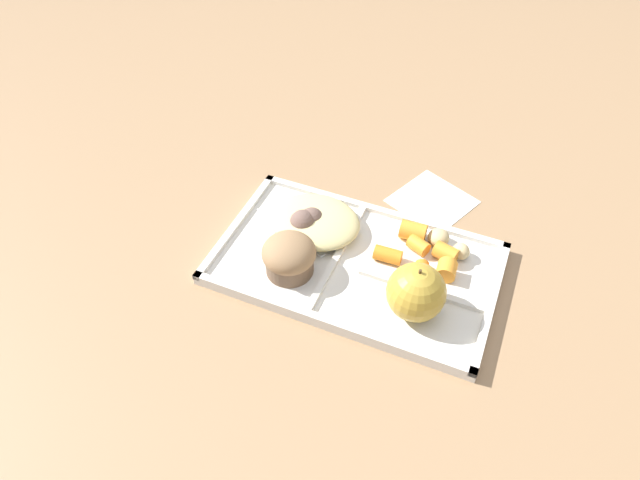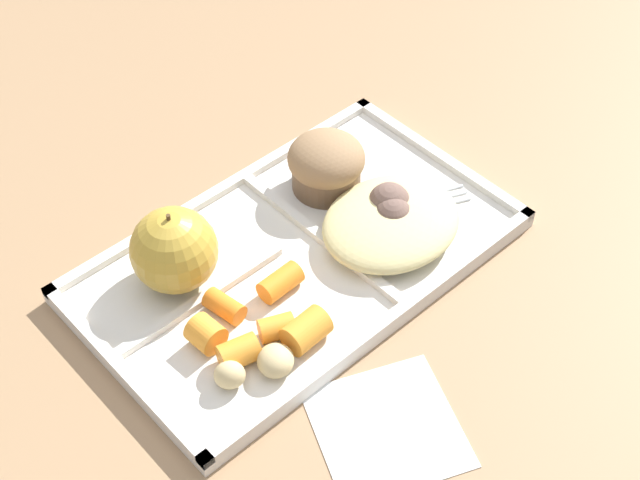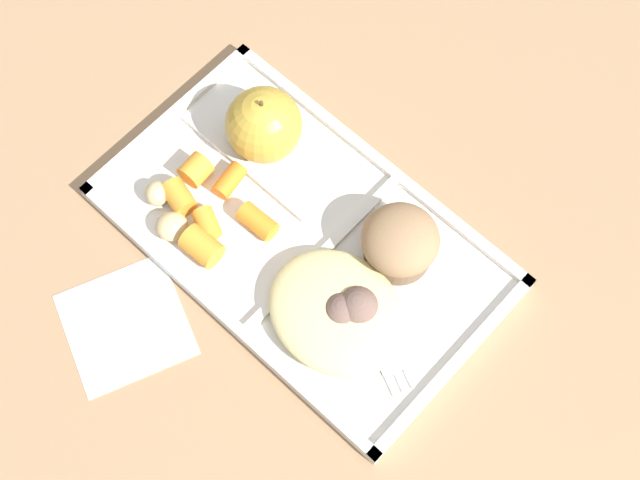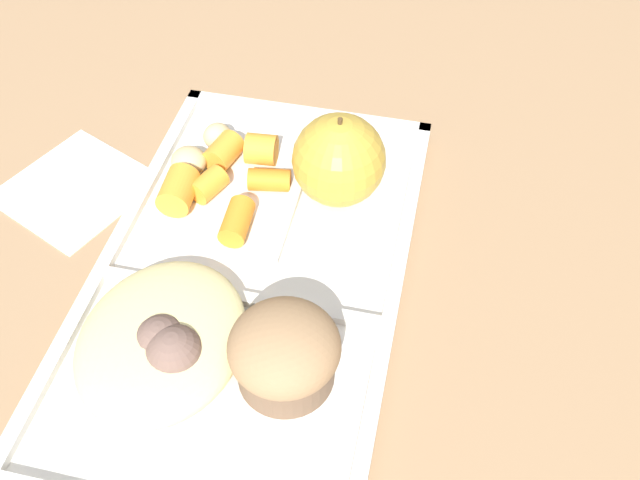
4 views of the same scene
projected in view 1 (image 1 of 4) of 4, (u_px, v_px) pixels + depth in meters
name	position (u px, v px, depth m)	size (l,w,h in m)	color
ground	(355.00, 268.00, 0.78)	(6.00, 6.00, 0.00)	#997551
lunch_tray	(356.00, 265.00, 0.77)	(0.38, 0.23, 0.02)	silver
green_apple	(416.00, 292.00, 0.69)	(0.07, 0.07, 0.08)	#B79333
bran_muffin	(289.00, 256.00, 0.74)	(0.07, 0.07, 0.06)	brown
carrot_slice_back	(413.00, 231.00, 0.79)	(0.03, 0.03, 0.04)	orange
carrot_slice_edge	(421.00, 273.00, 0.75)	(0.02, 0.02, 0.03)	orange
carrot_slice_diagonal	(447.00, 270.00, 0.74)	(0.03, 0.03, 0.03)	orange
carrot_slice_small	(418.00, 245.00, 0.78)	(0.02, 0.02, 0.03)	orange
carrot_slice_large	(388.00, 255.00, 0.77)	(0.02, 0.02, 0.04)	orange
carrot_slice_near_corner	(446.00, 253.00, 0.77)	(0.02, 0.02, 0.03)	orange
potato_chunk_large	(439.00, 238.00, 0.79)	(0.03, 0.03, 0.02)	tan
potato_chunk_small	(461.00, 251.00, 0.77)	(0.03, 0.02, 0.02)	tan
egg_noodle_pile	(315.00, 221.00, 0.81)	(0.13, 0.11, 0.03)	#D6C684
meatball_back	(306.00, 225.00, 0.80)	(0.03, 0.03, 0.03)	brown
meatball_side	(308.00, 218.00, 0.81)	(0.03, 0.03, 0.03)	brown
meatball_center	(303.00, 223.00, 0.80)	(0.04, 0.04, 0.04)	brown
meatball_front	(312.00, 220.00, 0.80)	(0.04, 0.04, 0.04)	brown
plastic_fork	(287.00, 226.00, 0.82)	(0.13, 0.07, 0.00)	white
paper_napkin	(432.00, 201.00, 0.87)	(0.11, 0.11, 0.00)	white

